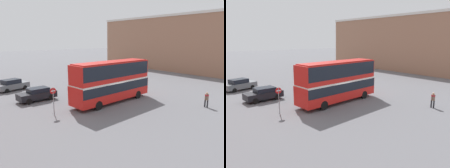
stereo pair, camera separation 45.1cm
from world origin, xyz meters
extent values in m
plane|color=slate|center=(0.00, 0.00, 0.00)|extent=(240.00, 240.00, 0.00)
cube|color=#9E7056|center=(29.68, 12.81, 6.00)|extent=(8.73, 39.51, 12.01)
cube|color=silver|center=(29.68, 12.81, 12.26)|extent=(9.03, 39.81, 0.50)
cube|color=red|center=(0.14, 0.21, 1.44)|extent=(10.52, 3.36, 2.05)
cube|color=red|center=(0.14, 0.21, 3.55)|extent=(10.36, 3.28, 2.18)
cube|color=black|center=(0.14, 0.21, 1.90)|extent=(10.42, 3.39, 1.01)
cube|color=black|center=(0.14, 0.21, 3.81)|extent=(10.21, 3.29, 1.49)
cube|color=silver|center=(0.14, 0.21, 2.49)|extent=(10.42, 3.38, 0.20)
cube|color=#B11A15|center=(0.14, 0.21, 4.69)|extent=(9.88, 3.06, 0.10)
cylinder|color=black|center=(3.35, 1.60, 0.49)|extent=(0.99, 0.38, 0.97)
cylinder|color=black|center=(3.53, -0.65, 0.49)|extent=(0.99, 0.38, 0.97)
cylinder|color=black|center=(-3.05, 1.08, 0.49)|extent=(0.99, 0.38, 0.97)
cylinder|color=black|center=(-2.86, -1.17, 0.49)|extent=(0.99, 0.38, 0.97)
cylinder|color=#232328|center=(6.65, -7.99, 0.41)|extent=(0.15, 0.15, 0.81)
cylinder|color=#232328|center=(6.58, -7.75, 0.41)|extent=(0.15, 0.15, 0.81)
cylinder|color=brown|center=(6.62, -7.87, 1.13)|extent=(0.48, 0.48, 0.64)
cylinder|color=#B2232D|center=(6.62, -7.87, 1.34)|extent=(0.51, 0.51, 0.14)
sphere|color=#D8A884|center=(6.62, -7.87, 1.57)|extent=(0.22, 0.22, 0.22)
cube|color=black|center=(-6.39, 6.32, 0.66)|extent=(4.45, 2.08, 0.76)
cube|color=black|center=(-6.22, 6.33, 1.30)|extent=(2.35, 1.78, 0.51)
cylinder|color=black|center=(-7.69, 5.41, 0.34)|extent=(0.68, 0.26, 0.67)
cylinder|color=black|center=(-7.79, 7.08, 0.34)|extent=(0.68, 0.26, 0.67)
cylinder|color=black|center=(-4.99, 5.56, 0.34)|extent=(0.68, 0.26, 0.67)
cylinder|color=black|center=(-5.08, 7.23, 0.34)|extent=(0.68, 0.26, 0.67)
cube|color=slate|center=(-7.03, 13.83, 0.64)|extent=(4.70, 2.89, 0.77)
cube|color=black|center=(-7.20, 13.79, 1.32)|extent=(2.62, 2.19, 0.60)
cylinder|color=black|center=(-5.92, 14.98, 0.30)|extent=(0.64, 0.36, 0.61)
cylinder|color=black|center=(-5.51, 13.35, 0.30)|extent=(0.64, 0.36, 0.61)
cylinder|color=black|center=(-8.55, 14.32, 0.30)|extent=(0.64, 0.36, 0.61)
cylinder|color=black|center=(-8.14, 12.68, 0.30)|extent=(0.64, 0.36, 0.61)
cylinder|color=gray|center=(-6.94, 0.58, 1.31)|extent=(0.08, 0.08, 2.61)
cylinder|color=red|center=(-6.94, 0.58, 2.34)|extent=(0.61, 0.03, 0.61)
cube|color=white|center=(-6.94, 0.58, 2.34)|extent=(0.42, 0.04, 0.10)
camera|label=1|loc=(-15.62, -18.69, 7.23)|focal=35.00mm
camera|label=2|loc=(-15.27, -18.98, 7.23)|focal=35.00mm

